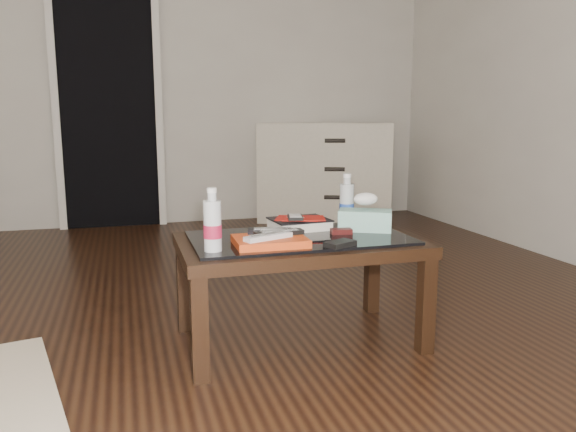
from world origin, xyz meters
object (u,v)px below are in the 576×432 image
at_px(water_bottle_left, 212,220).
at_px(tissue_box, 365,220).
at_px(textbook, 300,224).
at_px(dresser, 324,172).
at_px(coffee_table, 299,251).
at_px(water_bottle_right, 347,199).

distance_m(water_bottle_left, tissue_box, 0.74).
bearing_deg(water_bottle_left, textbook, 35.14).
xyz_separation_m(textbook, tissue_box, (0.27, -0.11, 0.02)).
xyz_separation_m(dresser, water_bottle_left, (-1.48, -2.84, 0.13)).
relative_size(coffee_table, water_bottle_left, 4.20).
height_order(coffee_table, water_bottle_right, water_bottle_right).
bearing_deg(dresser, coffee_table, -90.82).
distance_m(textbook, water_bottle_right, 0.26).
xyz_separation_m(coffee_table, tissue_box, (0.32, 0.05, 0.11)).
bearing_deg(coffee_table, dresser, 67.85).
distance_m(coffee_table, textbook, 0.19).
bearing_deg(coffee_table, textbook, 72.22).
bearing_deg(dresser, textbook, -91.08).
bearing_deg(water_bottle_left, coffee_table, 21.26).
relative_size(water_bottle_left, tissue_box, 1.03).
bearing_deg(tissue_box, coffee_table, -144.59).
xyz_separation_m(coffee_table, water_bottle_right, (0.29, 0.19, 0.18)).
relative_size(coffee_table, tissue_box, 4.35).
bearing_deg(dresser, tissue_box, -85.01).
xyz_separation_m(textbook, water_bottle_right, (0.24, 0.03, 0.10)).
relative_size(textbook, water_bottle_left, 1.05).
bearing_deg(textbook, water_bottle_left, -150.35).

